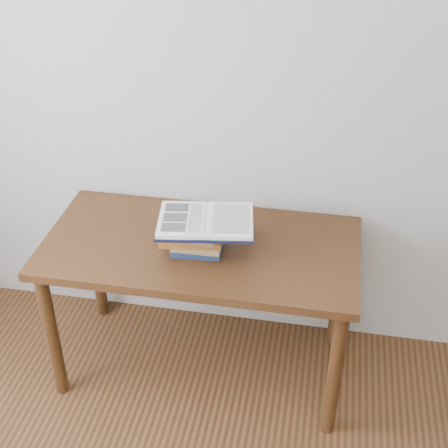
# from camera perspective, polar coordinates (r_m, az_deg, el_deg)

# --- Properties ---
(room_shell) EXTENTS (3.54, 3.54, 2.62)m
(room_shell) POSITION_cam_1_polar(r_m,az_deg,el_deg) (1.13, -17.43, -4.36)
(room_shell) COLOR beige
(room_shell) RESTS_ON ground
(desk) EXTENTS (1.36, 0.68, 0.73)m
(desk) POSITION_cam_1_polar(r_m,az_deg,el_deg) (2.75, -2.12, -3.49)
(desk) COLOR #4C2513
(desk) RESTS_ON ground
(book_stack) EXTENTS (0.28, 0.21, 0.15)m
(book_stack) POSITION_cam_1_polar(r_m,az_deg,el_deg) (2.62, -2.66, -1.07)
(book_stack) COLOR #172846
(book_stack) RESTS_ON desk
(open_book) EXTENTS (0.43, 0.33, 0.03)m
(open_book) POSITION_cam_1_polar(r_m,az_deg,el_deg) (2.55, -1.66, 0.27)
(open_book) COLOR black
(open_book) RESTS_ON book_stack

